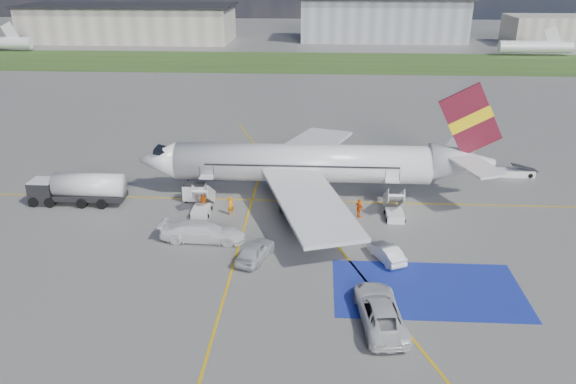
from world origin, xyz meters
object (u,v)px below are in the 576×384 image
(car_silver_a, at_px, (255,251))
(van_white_b, at_px, (203,229))
(airliner, at_px, (317,163))
(car_silver_b, at_px, (386,252))
(van_white_a, at_px, (380,307))
(gpu_cart, at_px, (195,193))
(belt_loader, at_px, (514,173))
(fuel_tanker, at_px, (79,191))

(car_silver_a, distance_m, van_white_b, 5.82)
(airliner, xyz_separation_m, car_silver_b, (5.85, -13.68, -2.71))
(car_silver_a, bearing_deg, van_white_a, 157.78)
(gpu_cart, bearing_deg, van_white_b, -74.40)
(belt_loader, bearing_deg, car_silver_b, -129.54)
(airliner, bearing_deg, van_white_b, -131.32)
(belt_loader, xyz_separation_m, car_silver_b, (-16.57, -20.27, 0.33))
(airliner, bearing_deg, fuel_tanker, -170.82)
(car_silver_a, xyz_separation_m, van_white_a, (9.35, -8.00, 0.30))
(airliner, height_order, car_silver_a, airliner)
(van_white_b, bearing_deg, gpu_cart, 18.95)
(car_silver_a, height_order, van_white_b, van_white_b)
(airliner, relative_size, car_silver_a, 7.80)
(airliner, height_order, fuel_tanker, airliner)
(airliner, xyz_separation_m, car_silver_a, (-4.84, -14.18, -2.59))
(belt_loader, bearing_deg, airliner, -163.91)
(car_silver_b, relative_size, van_white_b, 0.74)
(car_silver_a, distance_m, van_white_a, 12.31)
(belt_loader, xyz_separation_m, van_white_b, (-32.19, -17.70, 0.75))
(van_white_b, bearing_deg, van_white_a, -125.13)
(fuel_tanker, bearing_deg, gpu_cart, 7.17)
(car_silver_a, bearing_deg, van_white_b, -13.56)
(airliner, height_order, van_white_a, airliner)
(car_silver_b, xyz_separation_m, van_white_b, (-15.62, 2.57, 0.41))
(fuel_tanker, distance_m, gpu_cart, 11.52)
(airliner, relative_size, van_white_a, 6.25)
(fuel_tanker, xyz_separation_m, car_silver_a, (18.89, -10.35, -0.54))
(fuel_tanker, xyz_separation_m, car_silver_b, (29.58, -9.85, -0.66))
(van_white_a, bearing_deg, fuel_tanker, -38.97)
(van_white_b, bearing_deg, belt_loader, -58.56)
(belt_loader, bearing_deg, van_white_a, -122.18)
(car_silver_b, bearing_deg, van_white_a, 56.35)
(car_silver_b, bearing_deg, belt_loader, -153.95)
(fuel_tanker, bearing_deg, belt_loader, 13.20)
(fuel_tanker, relative_size, van_white_a, 1.60)
(car_silver_b, bearing_deg, van_white_b, -34.03)
(airliner, height_order, gpu_cart, airliner)
(belt_loader, xyz_separation_m, van_white_a, (-17.91, -28.76, 0.75))
(gpu_cart, xyz_separation_m, van_white_a, (16.80, -19.68, 0.27))
(gpu_cart, relative_size, van_white_a, 0.38)
(car_silver_a, xyz_separation_m, car_silver_b, (10.69, 0.50, -0.12))
(car_silver_b, bearing_deg, car_silver_a, -22.03)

